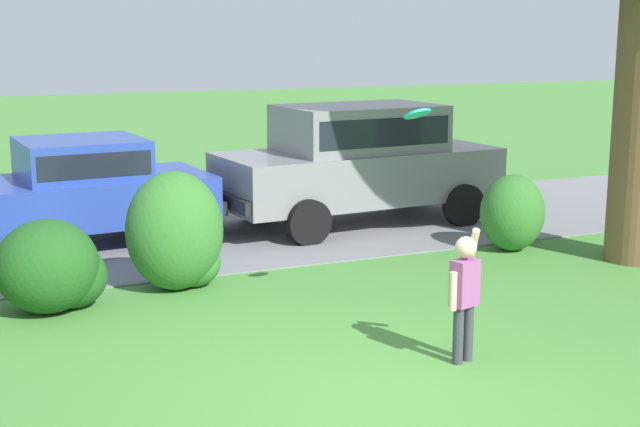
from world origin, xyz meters
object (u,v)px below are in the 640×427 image
Objects in this scene: parked_suv at (359,158)px; child_thrower at (464,288)px; parked_sedan at (68,189)px; frisbee at (417,114)px.

child_thrower is at bearing -107.02° from parked_suv.
child_thrower is (2.70, -6.17, -0.13)m from parked_sedan.
frisbee is at bearing -60.71° from parked_sedan.
parked_suv is 6.22m from child_thrower.
frisbee is (0.12, 1.15, 1.52)m from child_thrower.
parked_sedan is 4.53m from parked_suv.
parked_suv is at bearing 72.98° from child_thrower.
frisbee reaches higher than child_thrower.
frisbee is (-1.70, -4.79, 1.16)m from parked_suv.
parked_suv is at bearing -2.91° from parked_sedan.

